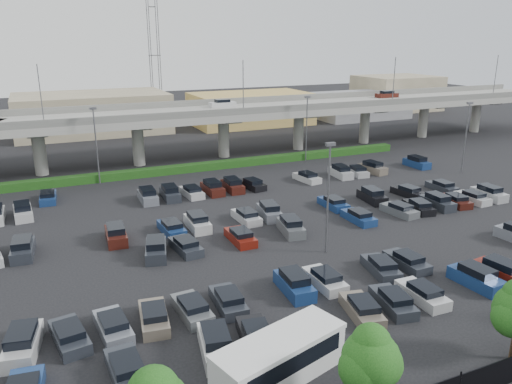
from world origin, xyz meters
The scene contains 10 objects.
ground centered at (0.00, 0.00, 0.00)m, with size 280.00×280.00×0.00m, color black.
overpass centered at (-0.25, 32.03, 6.97)m, with size 150.00×13.00×15.80m.
hedge centered at (0.00, 25.00, 0.55)m, with size 66.00×1.60×1.10m, color #153C11.
fence centered at (-0.05, -28.00, 0.90)m, with size 70.00×0.10×2.00m.
tree_row centered at (0.70, -26.53, 3.52)m, with size 65.07×3.66×5.94m.
shuttle_bus centered at (-11.92, -22.22, 1.45)m, with size 8.75×5.02×2.66m.
parked_cars centered at (-1.24, -3.57, 0.63)m, with size 63.10×41.60×1.67m.
light_poles centered at (-4.13, 2.00, 6.24)m, with size 66.90×48.38×10.30m.
distant_buildings centered at (12.38, 61.81, 3.74)m, with size 138.00×24.00×9.00m.
comm_tower centered at (4.00, 74.00, 15.61)m, with size 2.40×2.40×30.00m.
Camera 1 is at (-23.16, -44.05, 19.00)m, focal length 35.00 mm.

